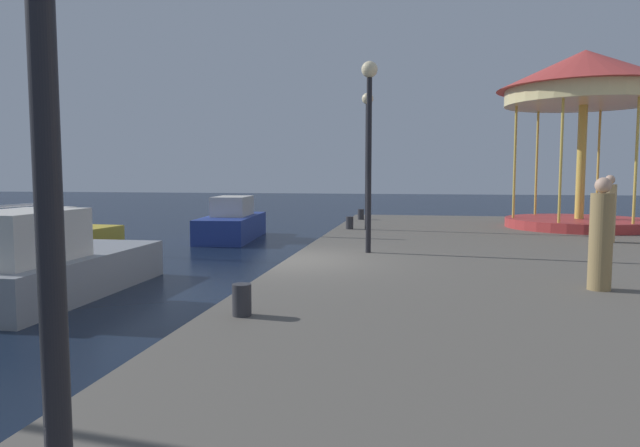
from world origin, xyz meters
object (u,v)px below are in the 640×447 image
bollard_south (361,214)px  person_mid_promenade (601,238)px  lamp_post_far_end (367,137)px  motorboat_blue (232,223)px  sailboat_yellow (40,238)px  motorboat_grey (50,265)px  bollard_north (242,300)px  bollard_center (350,223)px  lamp_post_mid_promenade (369,122)px  carousel (584,94)px  person_by_the_water (609,211)px

bollard_south → person_mid_promenade: 13.50m
lamp_post_far_end → motorboat_blue: bearing=149.0°
motorboat_blue → sailboat_yellow: sailboat_yellow is taller
motorboat_grey → bollard_north: size_ratio=13.43×
bollard_center → motorboat_blue: bearing=147.0°
motorboat_blue → lamp_post_mid_promenade: (6.11, -8.56, 3.06)m
motorboat_blue → motorboat_grey: motorboat_grey is taller
motorboat_grey → motorboat_blue: bearing=88.4°
carousel → lamp_post_mid_promenade: (-6.25, -6.99, -1.40)m
sailboat_yellow → lamp_post_mid_promenade: sailboat_yellow is taller
motorboat_blue → bollard_south: (5.01, 0.52, 0.37)m
motorboat_blue → person_mid_promenade: bearing=-50.4°
motorboat_blue → bollard_south: motorboat_blue is taller
motorboat_blue → person_mid_promenade: (9.95, -12.03, 0.97)m
lamp_post_mid_promenade → person_by_the_water: (5.92, 2.99, -2.08)m
lamp_post_mid_promenade → person_mid_promenade: bearing=-42.1°
motorboat_grey → carousel: bearing=35.9°
carousel → person_mid_promenade: bearing=-103.0°
person_mid_promenade → motorboat_grey: bearing=172.7°
motorboat_grey → bollard_center: motorboat_grey is taller
motorboat_blue → bollard_north: size_ratio=12.47×
bollard_south → person_mid_promenade: size_ratio=0.23×
person_mid_promenade → person_by_the_water: bearing=72.2°
lamp_post_far_end → bollard_center: (-0.55, 0.09, -2.72)m
bollard_center → person_by_the_water: size_ratio=0.23×
lamp_post_mid_promenade → carousel: bearing=48.2°
person_by_the_water → bollard_south: bearing=139.0°
bollard_north → person_mid_promenade: size_ratio=0.23×
motorboat_blue → person_mid_promenade: 15.64m
motorboat_grey → person_by_the_water: person_by_the_water is taller
carousel → lamp_post_mid_promenade: size_ratio=1.35×
bollard_center → bollard_north: 11.23m
bollard_south → bollard_center: size_ratio=1.00×
person_by_the_water → bollard_center: bearing=161.8°
motorboat_grey → bollard_center: size_ratio=13.43×
carousel → lamp_post_far_end: size_ratio=1.34×
lamp_post_mid_promenade → bollard_north: size_ratio=10.54×
bollard_north → sailboat_yellow: bearing=136.4°
person_mid_promenade → sailboat_yellow: bearing=155.6°
sailboat_yellow → carousel: bearing=13.4°
lamp_post_mid_promenade → person_mid_promenade: size_ratio=2.46×
motorboat_blue → bollard_center: size_ratio=12.47×
motorboat_grey → lamp_post_far_end: bearing=51.3°
person_mid_promenade → bollard_center: bearing=119.3°
sailboat_yellow → person_by_the_water: bearing=-0.1°
motorboat_grey → person_by_the_water: bearing=22.7°
bollard_north → lamp_post_far_end: bearing=87.3°
carousel → bollard_center: bearing=-166.9°
bollard_north → person_mid_promenade: person_mid_promenade is taller
bollard_center → person_by_the_water: 7.38m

